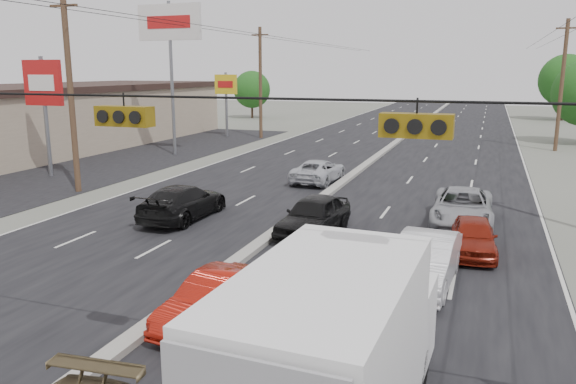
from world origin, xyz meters
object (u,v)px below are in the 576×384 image
at_px(utility_pole_left_b, 71,93).
at_px(utility_pole_right_c, 562,85).
at_px(pole_sign_far, 226,90).
at_px(box_truck, 337,355).
at_px(red_sedan, 216,300).
at_px(tree_left_far, 252,89).
at_px(utility_pole_left_c, 260,82).
at_px(queue_car_c, 462,208).
at_px(pole_sign_billboard, 170,32).
at_px(tree_right_far, 566,80).
at_px(queue_car_a, 314,216).
at_px(queue_car_e, 473,237).
at_px(queue_car_b, 425,261).
at_px(oncoming_far, 319,171).
at_px(oncoming_near, 183,202).
at_px(pole_sign_mid, 43,90).

xyz_separation_m(utility_pole_left_b, utility_pole_right_c, (25.00, 25.00, 0.00)).
relative_size(pole_sign_far, box_truck, 0.89).
xyz_separation_m(utility_pole_right_c, red_sedan, (-11.10, -36.57, -4.47)).
xyz_separation_m(utility_pole_right_c, pole_sign_far, (-28.50, -0.00, -0.70)).
bearing_deg(tree_left_far, utility_pole_right_c, -30.10).
xyz_separation_m(utility_pole_left_c, queue_car_c, (19.20, -24.90, -4.39)).
xyz_separation_m(pole_sign_billboard, tree_right_far, (30.50, 42.00, -3.91)).
relative_size(box_truck, queue_car_a, 1.51).
relative_size(queue_car_c, queue_car_e, 1.40).
distance_m(utility_pole_left_c, queue_car_e, 35.15).
relative_size(pole_sign_far, tree_left_far, 0.98).
xyz_separation_m(queue_car_b, queue_car_c, (0.68, 7.31, -0.03)).
xyz_separation_m(pole_sign_far, red_sedan, (17.40, -36.57, -3.77)).
xyz_separation_m(utility_pole_left_b, queue_car_c, (19.20, 0.10, -4.39)).
height_order(tree_right_far, queue_car_c, tree_right_far).
distance_m(tree_right_far, box_truck, 71.05).
bearing_deg(queue_car_c, queue_car_e, -83.07).
xyz_separation_m(box_truck, queue_car_c, (1.27, 15.28, -1.00)).
height_order(utility_pole_left_c, tree_left_far, utility_pole_left_c).
height_order(utility_pole_right_c, red_sedan, utility_pole_right_c).
relative_size(box_truck, queue_car_c, 1.30).
xyz_separation_m(box_truck, queue_car_e, (1.82, 11.46, -1.09)).
xyz_separation_m(tree_left_far, queue_car_c, (28.70, -44.90, -3.00)).
relative_size(utility_pole_right_c, oncoming_far, 2.18).
xyz_separation_m(utility_pole_left_b, oncoming_near, (7.97, -2.98, -4.38)).
bearing_deg(queue_car_a, queue_car_b, -33.97).
bearing_deg(tree_right_far, oncoming_far, -109.78).
xyz_separation_m(red_sedan, queue_car_e, (5.85, 7.85, -0.01)).
distance_m(utility_pole_left_b, utility_pole_right_c, 35.36).
bearing_deg(box_truck, queue_car_c, 87.60).
relative_size(utility_pole_left_c, queue_car_e, 2.71).
relative_size(utility_pole_left_c, queue_car_a, 2.25).
height_order(box_truck, queue_car_b, box_truck).
height_order(queue_car_a, queue_car_c, queue_car_a).
bearing_deg(queue_car_b, queue_car_a, 143.80).
bearing_deg(tree_right_far, pole_sign_far, -136.85).
bearing_deg(utility_pole_right_c, queue_car_b, -101.38).
bearing_deg(tree_left_far, tree_right_far, 14.74).
relative_size(pole_sign_mid, queue_car_c, 1.35).
bearing_deg(tree_right_far, utility_pole_left_c, -133.53).
bearing_deg(box_truck, utility_pole_left_b, 142.09).
bearing_deg(pole_sign_mid, pole_sign_billboard, 75.96).
bearing_deg(utility_pole_left_b, box_truck, -40.25).
height_order(pole_sign_mid, queue_car_a, pole_sign_mid).
distance_m(red_sedan, oncoming_far, 18.42).
bearing_deg(queue_car_a, utility_pole_left_b, 172.14).
distance_m(utility_pole_left_b, pole_sign_mid, 5.41).
distance_m(queue_car_b, oncoming_far, 15.70).
xyz_separation_m(tree_left_far, oncoming_near, (17.47, -47.98, -2.99)).
relative_size(queue_car_e, oncoming_near, 0.73).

